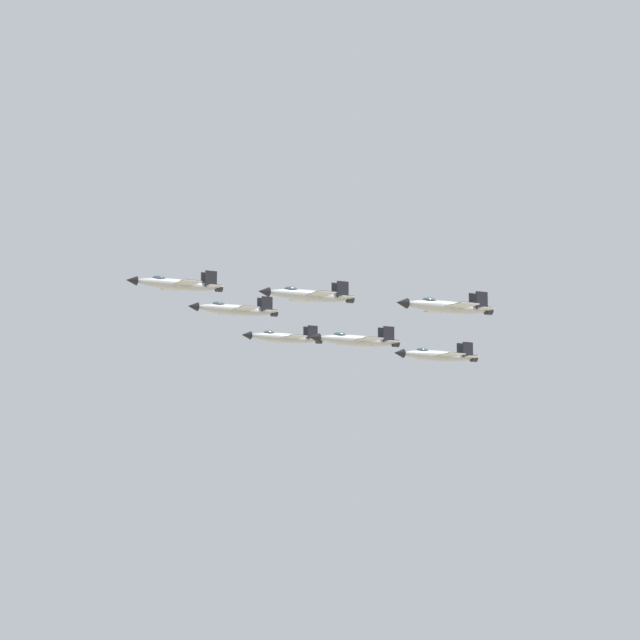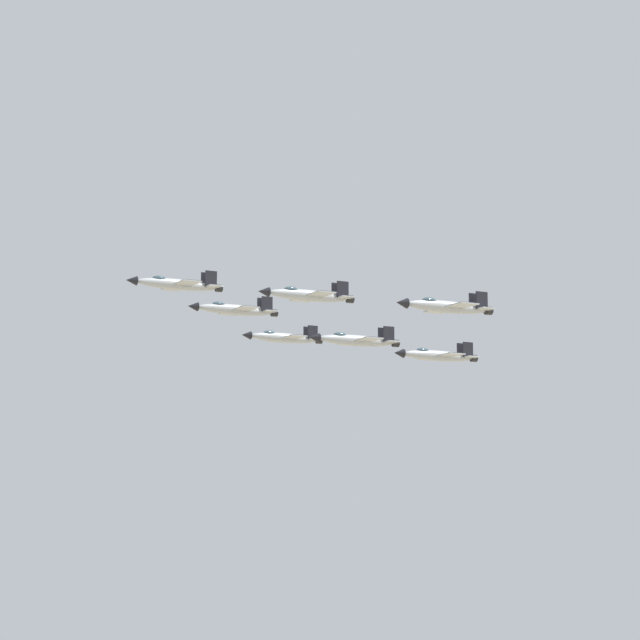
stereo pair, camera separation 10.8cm
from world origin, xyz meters
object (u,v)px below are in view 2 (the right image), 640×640
Objects in this scene: jet_left_wingman at (308,295)px; jet_right_wingman at (235,309)px; jet_trailing at (438,355)px; jet_left_outer at (447,306)px; jet_slot_rear at (356,340)px; jet_lead at (177,284)px; jet_right_outer at (284,338)px.

jet_right_wingman is at bearing -89.64° from jet_left_wingman.
jet_left_outer is at bearing 59.23° from jet_trailing.
jet_slot_rear is 18.75m from jet_trailing.
jet_left_wingman is at bearing 89.87° from jet_right_wingman.
jet_lead is 0.95× the size of jet_slot_rear.
jet_lead is 38.12m from jet_slot_rear.
jet_left_outer is 1.02× the size of jet_right_outer.
jet_right_outer is (-8.93, -62.78, 2.44)m from jet_left_outer.
jet_right_outer is (-25.17, -44.46, -0.47)m from jet_left_wingman.
jet_right_wingman reaches higher than jet_left_wingman.
jet_lead is 56.79m from jet_trailing.
jet_slot_rear is (-16.23, 18.32, -6.88)m from jet_right_wingman.
jet_trailing is (-39.16, -10.44, -6.78)m from jet_left_wingman.
jet_slot_rear is at bearing 179.72° from jet_lead.
jet_lead reaches higher than jet_right_outer.
jet_left_outer is at bearing 111.28° from jet_right_wingman.
jet_right_outer is 0.98× the size of jet_slot_rear.
jet_left_wingman is 0.96× the size of jet_left_outer.
jet_trailing is (-34.70, 20.95, -8.76)m from jet_right_wingman.
jet_left_wingman is 24.96m from jet_slot_rear.
jet_right_wingman is 24.60m from jet_right_outer.
jet_left_outer reaches higher than jet_slot_rear.
jet_right_wingman is at bearing -68.82° from jet_left_outer.
jet_slot_rear is at bearing 89.28° from jet_right_outer.
jet_left_wingman is at bearing 22.72° from jet_trailing.
jet_right_wingman is (-4.47, -31.39, 1.98)m from jet_left_wingman.
jet_right_wingman is 0.99× the size of jet_slot_rear.
jet_trailing is at bearing 179.72° from jet_lead.
jet_left_wingman reaches higher than jet_trailing.
jet_trailing is (-18.47, 2.63, -1.88)m from jet_slot_rear.
jet_trailing is at bearing 119.75° from jet_right_outer.
jet_lead reaches higher than jet_left_wingman.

